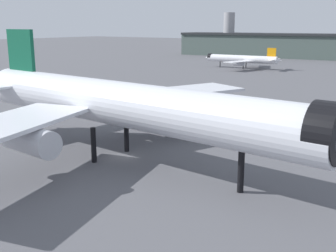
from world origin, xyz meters
name	(u,v)px	position (x,y,z in m)	size (l,w,h in m)	color
ground	(123,157)	(0.00, 0.00, 0.00)	(900.00, 900.00, 0.00)	#56565B
airliner_near_gate	(122,105)	(0.81, -0.94, 7.79)	(64.27, 58.57, 17.70)	silver
airliner_far_taxiway	(242,59)	(-40.34, 123.54, 3.99)	(34.91, 31.83, 9.06)	white
baggage_tug_wing	(315,121)	(16.74, 34.92, 0.97)	(2.26, 3.39, 1.85)	black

